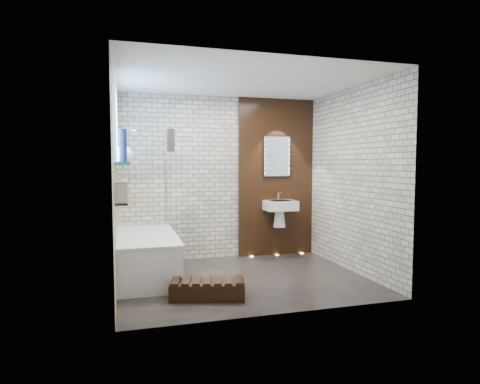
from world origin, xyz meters
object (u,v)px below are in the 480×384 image
object	(u,v)px
bathtub	(146,256)
washbasin	(280,209)
led_mirror	(277,156)
bath_screen	(169,181)
walnut_step	(208,289)

from	to	relation	value
bathtub	washbasin	xyz separation A→B (m)	(2.17, 0.62, 0.50)
washbasin	led_mirror	xyz separation A→B (m)	(0.00, 0.16, 0.86)
washbasin	led_mirror	world-z (taller)	led_mirror
washbasin	bathtub	bearing A→B (deg)	-163.99
bath_screen	washbasin	size ratio (longest dim) A/B	2.41
bathtub	bath_screen	distance (m)	1.14
led_mirror	walnut_step	bearing A→B (deg)	-130.26
washbasin	led_mirror	distance (m)	0.88
bath_screen	led_mirror	xyz separation A→B (m)	(1.82, 0.34, 0.37)
bathtub	bath_screen	world-z (taller)	bath_screen
led_mirror	walnut_step	distance (m)	2.86
bathtub	washbasin	size ratio (longest dim) A/B	3.00
bathtub	walnut_step	size ratio (longest dim) A/B	2.07
bathtub	led_mirror	size ratio (longest dim) A/B	2.49
bathtub	led_mirror	distance (m)	2.68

